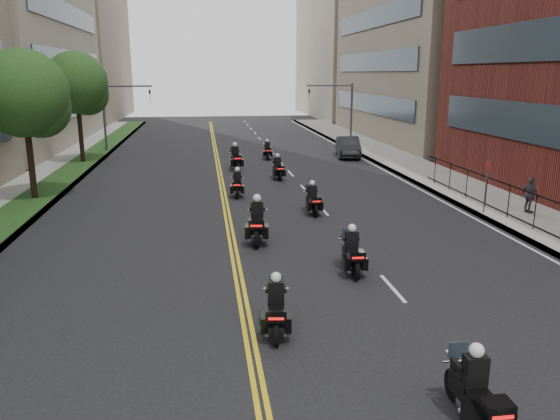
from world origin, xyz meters
The scene contains 18 objects.
sidewalk_right centered at (12.00, 25.00, 0.07)m, with size 4.00×90.00×0.15m, color gray.
sidewalk_left centered at (-12.00, 25.00, 0.07)m, with size 4.00×90.00×0.15m, color gray.
grass_strip centered at (-11.20, 25.00, 0.17)m, with size 2.00×90.00×0.04m, color #193E16.
building_right_far centered at (21.50, 78.00, 13.00)m, with size 15.00×28.00×26.00m, color gray.
building_left_far centered at (-22.00, 78.00, 13.00)m, with size 16.00×28.00×26.00m, color gray.
traffic_signal_right centered at (9.54, 42.00, 3.70)m, with size 4.09×0.20×5.60m.
traffic_signal_left centered at (-9.54, 42.00, 3.70)m, with size 4.09×0.20×5.60m.
motorcycle_1 centered at (2.42, 3.28, 0.65)m, with size 0.51×2.23×1.65m.
motorcycle_2 centered at (-0.75, 7.61, 0.63)m, with size 0.64×2.14×1.58m.
motorcycle_3 centered at (2.32, 11.57, 0.64)m, with size 0.56×2.21×1.63m.
motorcycle_4 centered at (-0.46, 15.38, 0.74)m, with size 0.76×2.55×1.89m.
motorcycle_5 centered at (2.56, 19.44, 0.62)m, with size 0.49×2.13×1.57m.
motorcycle_6 centered at (-0.71, 23.66, 0.62)m, with size 0.58×2.13×1.57m.
motorcycle_7 centered at (2.09, 28.19, 0.63)m, with size 0.54×2.16×1.59m.
motorcycle_8 centered at (-0.31, 31.94, 0.74)m, with size 0.66×2.53×1.87m.
motorcycle_9 centered at (2.40, 36.41, 0.61)m, with size 0.51×2.09×1.54m.
parked_sedan centered at (8.83, 36.63, 0.78)m, with size 1.66×4.76×1.57m, color black.
pedestrian_c centered at (12.40, 17.62, 0.99)m, with size 0.98×0.41×1.67m, color #3B3C42.
Camera 1 is at (-2.43, -5.07, 6.46)m, focal length 35.00 mm.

